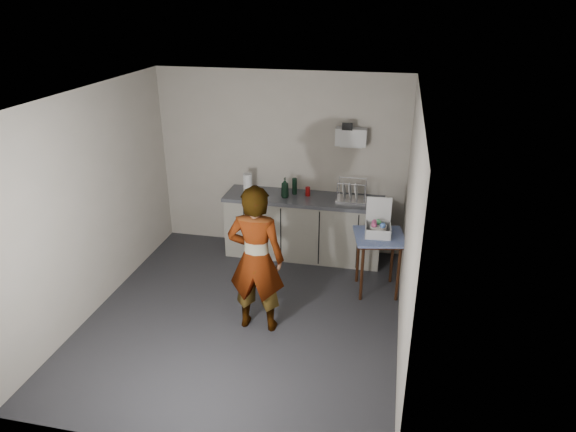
% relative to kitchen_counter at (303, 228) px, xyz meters
% --- Properties ---
extents(ground, '(4.00, 4.00, 0.00)m').
position_rel_kitchen_counter_xyz_m(ground, '(-0.40, -1.70, -0.43)').
color(ground, '#2D2E33').
rests_on(ground, ground).
extents(wall_back, '(3.60, 0.02, 2.60)m').
position_rel_kitchen_counter_xyz_m(wall_back, '(-0.40, 0.29, 0.87)').
color(wall_back, beige).
rests_on(wall_back, ground).
extents(wall_right, '(0.02, 4.00, 2.60)m').
position_rel_kitchen_counter_xyz_m(wall_right, '(1.39, -1.70, 0.87)').
color(wall_right, beige).
rests_on(wall_right, ground).
extents(wall_left, '(0.02, 4.00, 2.60)m').
position_rel_kitchen_counter_xyz_m(wall_left, '(-2.19, -1.70, 0.87)').
color(wall_left, beige).
rests_on(wall_left, ground).
extents(ceiling, '(3.60, 4.00, 0.01)m').
position_rel_kitchen_counter_xyz_m(ceiling, '(-0.40, -1.70, 2.17)').
color(ceiling, white).
rests_on(ceiling, wall_back).
extents(kitchen_counter, '(2.24, 0.62, 0.91)m').
position_rel_kitchen_counter_xyz_m(kitchen_counter, '(0.00, 0.00, 0.00)').
color(kitchen_counter, black).
rests_on(kitchen_counter, ground).
extents(wall_shelf, '(0.42, 0.18, 0.37)m').
position_rel_kitchen_counter_xyz_m(wall_shelf, '(0.60, 0.22, 1.32)').
color(wall_shelf, white).
rests_on(wall_shelf, ground).
extents(side_table, '(0.71, 0.71, 0.79)m').
position_rel_kitchen_counter_xyz_m(side_table, '(1.10, -0.78, 0.26)').
color(side_table, '#35190C').
rests_on(side_table, ground).
extents(standing_man, '(0.64, 0.42, 1.73)m').
position_rel_kitchen_counter_xyz_m(standing_man, '(-0.19, -1.84, 0.44)').
color(standing_man, '#B2A593').
rests_on(standing_man, ground).
extents(soap_bottle, '(0.12, 0.12, 0.29)m').
position_rel_kitchen_counter_xyz_m(soap_bottle, '(-0.26, -0.07, 0.63)').
color(soap_bottle, black).
rests_on(soap_bottle, kitchen_counter).
extents(soda_can, '(0.07, 0.07, 0.13)m').
position_rel_kitchen_counter_xyz_m(soda_can, '(0.04, 0.06, 0.55)').
color(soda_can, red).
rests_on(soda_can, kitchen_counter).
extents(dark_bottle, '(0.07, 0.07, 0.24)m').
position_rel_kitchen_counter_xyz_m(dark_bottle, '(-0.15, 0.09, 0.60)').
color(dark_bottle, black).
rests_on(dark_bottle, kitchen_counter).
extents(paper_towel, '(0.18, 0.18, 0.32)m').
position_rel_kitchen_counter_xyz_m(paper_towel, '(-0.78, -0.11, 0.64)').
color(paper_towel, black).
rests_on(paper_towel, kitchen_counter).
extents(dish_rack, '(0.41, 0.31, 0.29)m').
position_rel_kitchen_counter_xyz_m(dish_rack, '(0.65, 0.03, 0.55)').
color(dish_rack, white).
rests_on(dish_rack, kitchen_counter).
extents(bakery_box, '(0.33, 0.34, 0.44)m').
position_rel_kitchen_counter_xyz_m(bakery_box, '(1.07, -0.74, 0.46)').
color(bakery_box, white).
rests_on(bakery_box, side_table).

